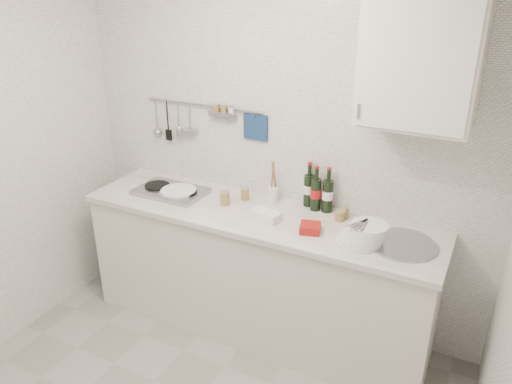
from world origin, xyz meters
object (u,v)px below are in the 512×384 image
utensil_crock (273,193)px  wall_cabinet (421,62)px  plate_stack_hob (177,193)px  wine_bottles (318,188)px  plate_stack_sink (363,234)px

utensil_crock → wall_cabinet: bearing=-5.0°
plate_stack_hob → wall_cabinet: bearing=5.0°
wine_bottles → plate_stack_sink: bearing=-37.3°
plate_stack_hob → wine_bottles: 1.00m
plate_stack_hob → utensil_crock: bearing=17.9°
plate_stack_sink → wine_bottles: (-0.41, 0.31, 0.10)m
plate_stack_hob → wine_bottles: size_ratio=0.90×
wall_cabinet → utensil_crock: wall_cabinet is taller
plate_stack_sink → wine_bottles: wine_bottles is taller
wall_cabinet → wine_bottles: bearing=168.4°
wine_bottles → wall_cabinet: bearing=-11.6°
wall_cabinet → plate_stack_sink: bearing=-130.6°
plate_stack_sink → wine_bottles: 0.52m
wall_cabinet → utensil_crock: size_ratio=2.29×
plate_stack_hob → plate_stack_sink: bearing=-2.5°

